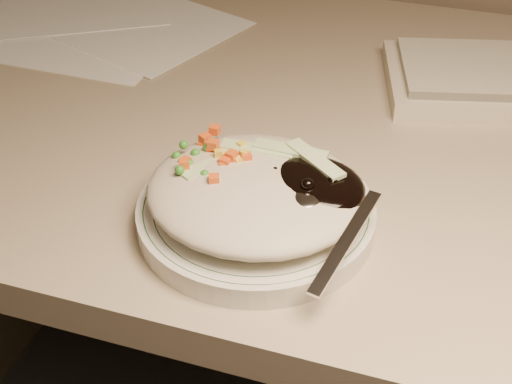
% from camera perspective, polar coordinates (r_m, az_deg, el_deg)
% --- Properties ---
extents(desk, '(1.40, 0.70, 0.74)m').
position_cam_1_polar(desk, '(0.93, 7.19, -4.70)').
color(desk, gray).
rests_on(desk, ground).
extents(plate, '(0.22, 0.22, 0.02)m').
position_cam_1_polar(plate, '(0.65, 0.00, -1.84)').
color(plate, silver).
rests_on(plate, desk).
extents(plate_rim, '(0.20, 0.20, 0.00)m').
position_cam_1_polar(plate_rim, '(0.64, 0.00, -1.14)').
color(plate_rim, '#144723').
rests_on(plate_rim, plate).
extents(meal, '(0.20, 0.19, 0.05)m').
position_cam_1_polar(meal, '(0.62, 0.36, 0.30)').
color(meal, '#B9AE96').
rests_on(meal, plate).
extents(papers, '(0.48, 0.35, 0.00)m').
position_cam_1_polar(papers, '(1.07, -13.49, 13.28)').
color(papers, white).
rests_on(papers, desk).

